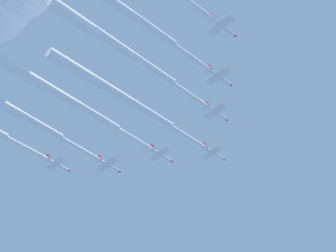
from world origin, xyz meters
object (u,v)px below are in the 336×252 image
object	(u,v)px
jet_port_inner	(57,93)
jet_starboard_inner	(114,44)
jet_lead	(112,90)
jet_starboard_mid	(110,1)

from	to	relation	value
jet_port_inner	jet_starboard_inner	bearing A→B (deg)	-28.12
jet_lead	jet_port_inner	bearing A→B (deg)	-168.77
jet_lead	jet_starboard_mid	xyz separation A→B (m)	(11.84, -31.92, -2.10)
jet_starboard_inner	jet_starboard_mid	size ratio (longest dim) A/B	1.02
jet_port_inner	jet_starboard_inner	size ratio (longest dim) A/B	1.02
jet_port_inner	jet_starboard_mid	distance (m)	40.56
jet_port_inner	jet_starboard_mid	size ratio (longest dim) A/B	1.04
jet_lead	jet_starboard_inner	distance (m)	17.17
jet_lead	jet_port_inner	xyz separation A→B (m)	(-16.75, -3.33, 0.93)
jet_lead	jet_port_inner	size ratio (longest dim) A/B	1.00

